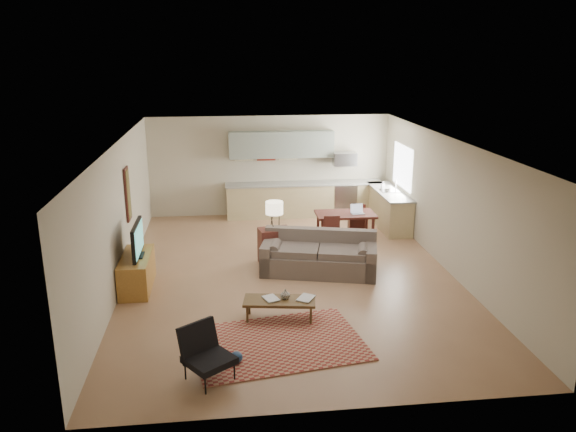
{
  "coord_description": "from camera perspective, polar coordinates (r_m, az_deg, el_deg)",
  "views": [
    {
      "loc": [
        -1.27,
        -10.47,
        4.35
      ],
      "look_at": [
        0.0,
        0.3,
        1.15
      ],
      "focal_mm": 35.0,
      "sensor_mm": 36.0,
      "label": 1
    }
  ],
  "objects": [
    {
      "name": "window_right",
      "position": [
        14.48,
        11.56,
        4.95
      ],
      "size": [
        0.02,
        1.4,
        1.05
      ],
      "primitive_type": "cube",
      "color": "white",
      "rests_on": "room"
    },
    {
      "name": "book_a",
      "position": [
        9.44,
        -2.35,
        -8.51
      ],
      "size": [
        0.41,
        0.44,
        0.03
      ],
      "primitive_type": "imported",
      "rotation": [
        0.0,
        0.0,
        0.36
      ],
      "color": "maroon",
      "rests_on": "coffee_table"
    },
    {
      "name": "dining_chair_near",
      "position": [
        12.66,
        4.55,
        -1.86
      ],
      "size": [
        0.39,
        0.41,
        0.77
      ],
      "primitive_type": null,
      "rotation": [
        0.0,
        0.0,
        -0.06
      ],
      "color": "#3D1814",
      "rests_on": "floor"
    },
    {
      "name": "armchair",
      "position": [
        7.92,
        -8.02,
        -13.8
      ],
      "size": [
        0.94,
        0.94,
        0.77
      ],
      "primitive_type": null,
      "rotation": [
        0.0,
        0.0,
        0.63
      ],
      "color": "black",
      "rests_on": "floor"
    },
    {
      "name": "dining_table",
      "position": [
        13.31,
        5.81,
        -1.15
      ],
      "size": [
        1.38,
        0.8,
        0.7
      ],
      "primitive_type": null,
      "rotation": [
        0.0,
        0.0,
        -0.01
      ],
      "color": "#3D1814",
      "rests_on": "floor"
    },
    {
      "name": "kitchen_counter_right",
      "position": [
        14.64,
        10.2,
        0.76
      ],
      "size": [
        0.64,
        2.26,
        0.92
      ],
      "primitive_type": null,
      "color": "tan",
      "rests_on": "ground"
    },
    {
      "name": "sofa",
      "position": [
        11.37,
        3.17,
        -3.83
      ],
      "size": [
        2.58,
        1.6,
        0.83
      ],
      "primitive_type": null,
      "rotation": [
        0.0,
        0.0,
        -0.25
      ],
      "color": "brown",
      "rests_on": "floor"
    },
    {
      "name": "console_table",
      "position": [
        11.91,
        -1.37,
        -3.04
      ],
      "size": [
        0.72,
        0.54,
        0.76
      ],
      "primitive_type": null,
      "rotation": [
        0.0,
        0.0,
        0.17
      ],
      "color": "#3D1814",
      "rests_on": "floor"
    },
    {
      "name": "coffee_table",
      "position": [
        9.55,
        -0.87,
        -9.45
      ],
      "size": [
        1.26,
        0.65,
        0.36
      ],
      "primitive_type": null,
      "rotation": [
        0.0,
        0.0,
        -0.15
      ],
      "color": "#463218",
      "rests_on": "floor"
    },
    {
      "name": "kitchen_range",
      "position": [
        15.51,
        5.66,
        1.79
      ],
      "size": [
        0.62,
        0.62,
        0.9
      ],
      "primitive_type": "cube",
      "color": "#A5A8AD",
      "rests_on": "ground"
    },
    {
      "name": "kitchen_counter_back",
      "position": [
        15.32,
        1.64,
        1.72
      ],
      "size": [
        4.26,
        0.64,
        0.92
      ],
      "primitive_type": null,
      "color": "tan",
      "rests_on": "ground"
    },
    {
      "name": "table_lamp",
      "position": [
        11.7,
        -1.39,
        0.12
      ],
      "size": [
        0.41,
        0.41,
        0.61
      ],
      "primitive_type": null,
      "rotation": [
        0.0,
        0.0,
        0.12
      ],
      "color": "beige",
      "rests_on": "console_table"
    },
    {
      "name": "vase",
      "position": [
        9.48,
        -0.28,
        -7.91
      ],
      "size": [
        0.18,
        0.18,
        0.17
      ],
      "primitive_type": "imported",
      "rotation": [
        0.0,
        0.0,
        0.05
      ],
      "color": "black",
      "rests_on": "coffee_table"
    },
    {
      "name": "kitchen_microwave",
      "position": [
        15.29,
        5.76,
        5.8
      ],
      "size": [
        0.62,
        0.4,
        0.35
      ],
      "primitive_type": "cube",
      "color": "#A5A8AD",
      "rests_on": "room"
    },
    {
      "name": "upper_cabinets",
      "position": [
        15.08,
        -0.67,
        7.28
      ],
      "size": [
        2.8,
        0.34,
        0.7
      ],
      "primitive_type": "cube",
      "color": "gray",
      "rests_on": "room"
    },
    {
      "name": "room",
      "position": [
        10.97,
        0.18,
        0.56
      ],
      "size": [
        9.0,
        9.0,
        9.0
      ],
      "color": "#8E6647",
      "rests_on": "ground"
    },
    {
      "name": "tv",
      "position": [
        10.85,
        -15.07,
        -2.35
      ],
      "size": [
        0.11,
        1.07,
        0.64
      ],
      "primitive_type": null,
      "color": "black",
      "rests_on": "tv_credenza"
    },
    {
      "name": "tv_credenza",
      "position": [
        11.07,
        -15.1,
        -5.51
      ],
      "size": [
        0.53,
        1.39,
        0.64
      ],
      "primitive_type": null,
      "color": "olive",
      "rests_on": "floor"
    },
    {
      "name": "triptych",
      "position": [
        15.21,
        -2.23,
        6.58
      ],
      "size": [
        1.7,
        0.04,
        0.5
      ],
      "primitive_type": null,
      "color": "beige",
      "rests_on": "room"
    },
    {
      "name": "laptop",
      "position": [
        13.16,
        7.12,
        0.68
      ],
      "size": [
        0.31,
        0.24,
        0.22
      ],
      "primitive_type": null,
      "rotation": [
        0.0,
        0.0,
        0.08
      ],
      "color": "#A5A8AD",
      "rests_on": "dining_table"
    },
    {
      "name": "soap_bottle",
      "position": [
        14.74,
        9.62,
        3.12
      ],
      "size": [
        0.1,
        0.1,
        0.19
      ],
      "primitive_type": "imported",
      "rotation": [
        0.0,
        0.0,
        0.09
      ],
      "color": "beige",
      "rests_on": "kitchen_counter_right"
    },
    {
      "name": "rug",
      "position": [
        8.9,
        -0.99,
        -12.76
      ],
      "size": [
        2.82,
        2.17,
        0.02
      ],
      "primitive_type": "cube",
      "rotation": [
        0.0,
        0.0,
        0.16
      ],
      "color": "maroon",
      "rests_on": "floor"
    },
    {
      "name": "book_b",
      "position": [
        9.54,
        1.18,
        -8.21
      ],
      "size": [
        0.53,
        0.54,
        0.02
      ],
      "primitive_type": "imported",
      "rotation": [
        0.0,
        0.0,
        -0.56
      ],
      "color": "navy",
      "rests_on": "coffee_table"
    },
    {
      "name": "wall_art_left",
      "position": [
        11.87,
        -15.94,
        2.15
      ],
      "size": [
        0.06,
        0.42,
        1.1
      ],
      "primitive_type": null,
      "color": "brown",
      "rests_on": "room"
    },
    {
      "name": "dining_chair_far",
      "position": [
        13.94,
        6.96,
        -0.17
      ],
      "size": [
        0.41,
        0.43,
        0.79
      ],
      "primitive_type": null,
      "rotation": [
        0.0,
        0.0,
        3.05
      ],
      "color": "#3D1814",
      "rests_on": "floor"
    }
  ]
}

